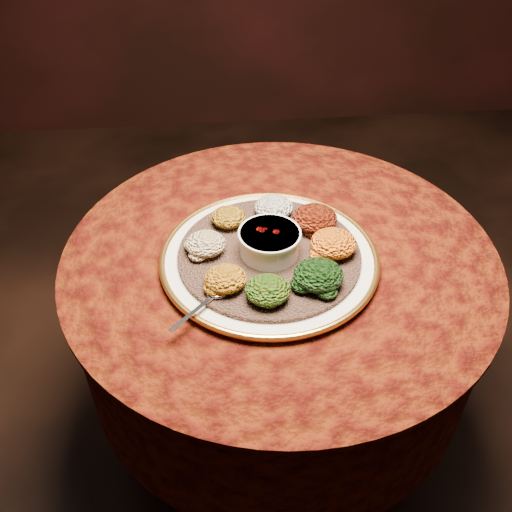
{
  "coord_description": "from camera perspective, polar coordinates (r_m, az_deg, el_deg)",
  "views": [
    {
      "loc": [
        -0.14,
        -0.94,
        1.55
      ],
      "look_at": [
        -0.06,
        -0.04,
        0.76
      ],
      "focal_mm": 40.0,
      "sensor_mm": 36.0,
      "label": 1
    }
  ],
  "objects": [
    {
      "name": "portion_kitfo",
      "position": [
        1.27,
        5.88,
        3.77
      ],
      "size": [
        0.1,
        0.1,
        0.05
      ],
      "primitive_type": "ellipsoid",
      "color": "black",
      "rests_on": "injera"
    },
    {
      "name": "stew_bowl",
      "position": [
        1.19,
        1.36,
        1.5
      ],
      "size": [
        0.13,
        0.13,
        0.05
      ],
      "color": "white",
      "rests_on": "injera"
    },
    {
      "name": "table",
      "position": [
        1.38,
        2.22,
        -5.28
      ],
      "size": [
        0.96,
        0.96,
        0.73
      ],
      "color": "black",
      "rests_on": "ground"
    },
    {
      "name": "spoon",
      "position": [
        1.11,
        -4.32,
        -4.04
      ],
      "size": [
        0.11,
        0.11,
        0.01
      ],
      "rotation": [
        0.0,
        0.0,
        -2.35
      ],
      "color": "silver",
      "rests_on": "injera"
    },
    {
      "name": "injera",
      "position": [
        1.22,
        1.33,
        0.16
      ],
      "size": [
        0.42,
        0.42,
        0.01
      ],
      "primitive_type": "cylinder",
      "rotation": [
        0.0,
        0.0,
        0.08
      ],
      "color": "brown",
      "rests_on": "platter"
    },
    {
      "name": "portion_kik",
      "position": [
        1.12,
        -3.07,
        -2.28
      ],
      "size": [
        0.08,
        0.08,
        0.04
      ],
      "primitive_type": "ellipsoid",
      "color": "#C16911",
      "rests_on": "injera"
    },
    {
      "name": "portion_shiro",
      "position": [
        1.28,
        -2.79,
        3.91
      ],
      "size": [
        0.08,
        0.07,
        0.04
      ],
      "primitive_type": "ellipsoid",
      "color": "#9B6F12",
      "rests_on": "injera"
    },
    {
      "name": "platter",
      "position": [
        1.22,
        1.32,
        -0.22
      ],
      "size": [
        0.54,
        0.54,
        0.02
      ],
      "rotation": [
        0.0,
        0.0,
        -0.22
      ],
      "color": "silver",
      "rests_on": "table"
    },
    {
      "name": "portion_ayib",
      "position": [
        1.3,
        1.77,
        4.91
      ],
      "size": [
        0.09,
        0.08,
        0.04
      ],
      "primitive_type": "ellipsoid",
      "color": "beige",
      "rests_on": "injera"
    },
    {
      "name": "portion_tikil",
      "position": [
        1.21,
        7.76,
        1.27
      ],
      "size": [
        0.1,
        0.09,
        0.05
      ],
      "primitive_type": "ellipsoid",
      "color": "#B6750F",
      "rests_on": "injera"
    },
    {
      "name": "portion_gomen",
      "position": [
        1.13,
        6.27,
        -1.9
      ],
      "size": [
        0.1,
        0.09,
        0.05
      ],
      "primitive_type": "ellipsoid",
      "color": "black",
      "rests_on": "injera"
    },
    {
      "name": "portion_timatim",
      "position": [
        1.21,
        -5.08,
        1.22
      ],
      "size": [
        0.09,
        0.08,
        0.04
      ],
      "primitive_type": "ellipsoid",
      "color": "#710D06",
      "rests_on": "injera"
    },
    {
      "name": "portion_mixveg",
      "position": [
        1.1,
        1.18,
        -3.41
      ],
      "size": [
        0.09,
        0.08,
        0.04
      ],
      "primitive_type": "ellipsoid",
      "color": "#A9280A",
      "rests_on": "injera"
    }
  ]
}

